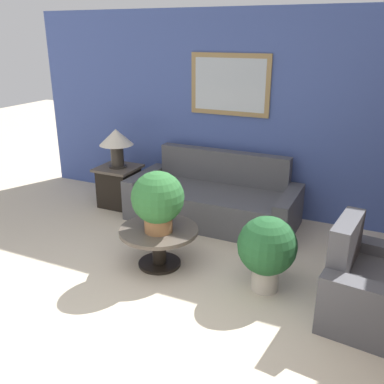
# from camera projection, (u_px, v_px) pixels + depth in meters

# --- Properties ---
(ground_plane) EXTENTS (20.00, 20.00, 0.00)m
(ground_plane) POSITION_uv_depth(u_px,v_px,m) (122.00, 362.00, 3.18)
(ground_plane) COLOR beige
(wall_back) EXTENTS (6.72, 0.09, 2.60)m
(wall_back) POSITION_uv_depth(u_px,v_px,m) (258.00, 115.00, 5.46)
(wall_back) COLOR #42569E
(wall_back) RESTS_ON ground_plane
(couch_main) EXTENTS (2.14, 0.92, 0.85)m
(couch_main) POSITION_uv_depth(u_px,v_px,m) (213.00, 200.00, 5.51)
(couch_main) COLOR #4C4C51
(couch_main) RESTS_ON ground_plane
(coffee_table) EXTENTS (0.81, 0.81, 0.42)m
(coffee_table) POSITION_uv_depth(u_px,v_px,m) (159.00, 239.00, 4.41)
(coffee_table) COLOR black
(coffee_table) RESTS_ON ground_plane
(side_table) EXTENTS (0.54, 0.54, 0.56)m
(side_table) POSITION_uv_depth(u_px,v_px,m) (119.00, 186.00, 5.99)
(side_table) COLOR black
(side_table) RESTS_ON ground_plane
(table_lamp) EXTENTS (0.46, 0.46, 0.53)m
(table_lamp) POSITION_uv_depth(u_px,v_px,m) (116.00, 141.00, 5.76)
(table_lamp) COLOR #2D2823
(table_lamp) RESTS_ON side_table
(potted_plant_on_table) EXTENTS (0.53, 0.53, 0.63)m
(potted_plant_on_table) POSITION_uv_depth(u_px,v_px,m) (158.00, 200.00, 4.21)
(potted_plant_on_table) COLOR #9E6B42
(potted_plant_on_table) RESTS_ON coffee_table
(potted_plant_floor) EXTENTS (0.55, 0.55, 0.74)m
(potted_plant_floor) POSITION_uv_depth(u_px,v_px,m) (267.00, 249.00, 3.94)
(potted_plant_floor) COLOR beige
(potted_plant_floor) RESTS_ON ground_plane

